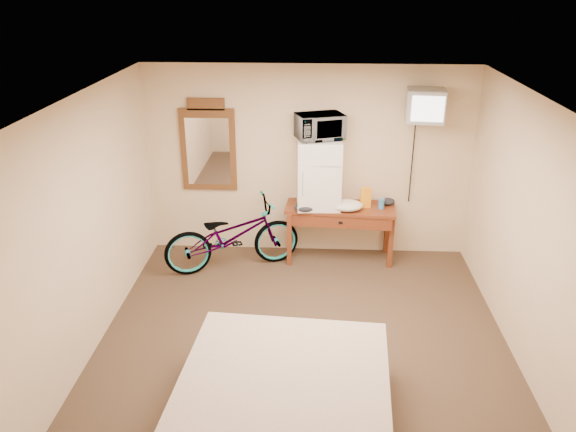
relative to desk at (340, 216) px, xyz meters
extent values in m
plane|color=#3F2C1F|center=(-0.42, -2.00, -0.63)|extent=(4.60, 4.60, 0.00)
plane|color=silver|center=(-0.42, -2.00, 1.87)|extent=(4.60, 4.60, 0.00)
cube|color=beige|center=(-0.42, 0.30, 0.62)|extent=(4.20, 0.04, 2.50)
cube|color=beige|center=(-0.42, -4.30, 0.62)|extent=(4.20, 0.04, 2.50)
cube|color=beige|center=(-2.52, -2.00, 0.62)|extent=(0.04, 4.60, 2.50)
cube|color=beige|center=(1.68, -2.00, 0.62)|extent=(0.04, 4.60, 2.50)
cube|color=beige|center=(-0.50, 0.29, 0.29)|extent=(0.08, 0.01, 0.13)
cube|color=maroon|center=(0.00, 0.04, 0.10)|extent=(1.43, 0.64, 0.04)
cube|color=maroon|center=(-0.65, -0.18, -0.28)|extent=(0.06, 0.06, 0.71)
cube|color=maroon|center=(0.65, -0.18, -0.28)|extent=(0.06, 0.06, 0.71)
cube|color=maroon|center=(-0.65, 0.26, -0.28)|extent=(0.06, 0.06, 0.71)
cube|color=maroon|center=(0.65, 0.26, -0.28)|extent=(0.06, 0.06, 0.71)
cube|color=maroon|center=(0.00, -0.20, 0.00)|extent=(1.27, 0.14, 0.16)
cube|color=black|center=(0.00, -0.22, 0.00)|extent=(0.05, 0.02, 0.03)
cube|color=white|center=(-0.29, 0.05, 0.56)|extent=(0.57, 0.55, 0.88)
cube|color=#A2A29D|center=(-0.29, -0.21, 0.73)|extent=(0.54, 0.01, 0.00)
cylinder|color=#A2A29D|center=(-0.48, -0.21, 0.50)|extent=(0.02, 0.02, 0.32)
imported|color=white|center=(-0.29, 0.05, 1.15)|extent=(0.65, 0.54, 0.31)
cube|color=orange|center=(0.31, 0.02, 0.25)|extent=(0.14, 0.08, 0.26)
cylinder|color=#3983C2|center=(0.51, -0.02, 0.18)|extent=(0.07, 0.07, 0.13)
ellipsoid|color=white|center=(0.07, -0.08, 0.18)|extent=(0.41, 0.31, 0.13)
ellipsoid|color=black|center=(-0.45, -0.15, 0.17)|extent=(0.27, 0.20, 0.10)
ellipsoid|color=black|center=(0.61, 0.12, 0.16)|extent=(0.19, 0.16, 0.09)
cube|color=black|center=(0.95, 0.29, 1.34)|extent=(0.14, 0.02, 0.14)
cylinder|color=black|center=(0.95, 0.24, 1.34)|extent=(0.05, 0.30, 0.05)
cube|color=#A2A29D|center=(0.95, 0.02, 1.43)|extent=(0.48, 0.41, 0.39)
cube|color=white|center=(0.95, -0.17, 1.43)|extent=(0.37, 0.05, 0.30)
cube|color=black|center=(0.95, 0.21, 1.43)|extent=(0.28, 0.04, 0.24)
cube|color=brown|center=(-1.72, 0.28, 0.77)|extent=(0.71, 0.04, 1.08)
cube|color=brown|center=(-1.72, 0.28, 1.36)|extent=(0.48, 0.04, 0.15)
cube|color=white|center=(-1.72, 0.25, 0.75)|extent=(0.56, 0.01, 0.89)
imported|color=black|center=(-1.36, -0.29, -0.18)|extent=(1.84, 1.17, 0.91)
cube|color=brown|center=(-0.57, -3.30, -0.43)|extent=(1.78, 2.29, 0.40)
cube|color=beige|center=(-0.57, -3.30, -0.18)|extent=(1.83, 2.33, 0.14)
camera|label=1|loc=(-0.34, -6.65, 2.86)|focal=35.00mm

